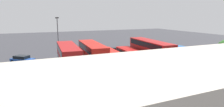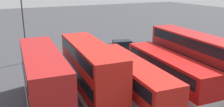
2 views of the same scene
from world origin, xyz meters
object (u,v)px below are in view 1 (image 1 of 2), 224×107
at_px(bus_double_decker_near_end, 150,52).
at_px(bus_single_deck_third, 113,61).
at_px(bus_double_decker_fourth, 92,56).
at_px(box_truck_blue, 176,54).
at_px(lamp_post_tall, 58,35).
at_px(bus_single_deck_second, 135,59).
at_px(bus_double_decker_fifth, 68,59).
at_px(car_hatchback_silver, 116,51).
at_px(car_small_green, 22,59).

relative_size(bus_double_decker_near_end, bus_single_deck_third, 0.96).
relative_size(bus_double_decker_near_end, bus_double_decker_fourth, 1.14).
height_order(box_truck_blue, lamp_post_tall, lamp_post_tall).
xyz_separation_m(bus_double_decker_fourth, lamp_post_tall, (3.51, -12.01, 2.52)).
bearing_deg(box_truck_blue, bus_double_decker_near_end, -0.53).
relative_size(bus_single_deck_second, bus_double_decker_fifth, 1.07).
height_order(bus_double_decker_near_end, car_hatchback_silver, bus_double_decker_near_end).
height_order(bus_double_decker_near_end, bus_single_deck_third, bus_double_decker_near_end).
bearing_deg(bus_double_decker_near_end, car_hatchback_silver, -85.58).
bearing_deg(bus_single_deck_second, bus_single_deck_third, -3.21).
bearing_deg(lamp_post_tall, car_small_green, 11.83).
distance_m(bus_double_decker_near_end, bus_double_decker_fourth, 10.53).
bearing_deg(bus_double_decker_near_end, lamp_post_tall, -42.83).
bearing_deg(car_hatchback_silver, bus_single_deck_second, 79.63).
height_order(bus_double_decker_fourth, lamp_post_tall, lamp_post_tall).
distance_m(bus_double_decker_near_end, bus_single_deck_second, 3.41).
relative_size(bus_single_deck_second, car_hatchback_silver, 2.52).
distance_m(bus_double_decker_near_end, box_truck_blue, 6.04).
bearing_deg(box_truck_blue, bus_single_deck_third, -0.42).
height_order(bus_double_decker_near_end, bus_double_decker_fifth, same).
distance_m(bus_single_deck_second, lamp_post_tall, 17.27).
distance_m(bus_single_deck_third, lamp_post_tall, 14.99).
height_order(car_hatchback_silver, lamp_post_tall, lamp_post_tall).
distance_m(bus_double_decker_fourth, car_small_green, 15.02).
distance_m(bus_single_deck_third, bus_double_decker_fifth, 7.28).
bearing_deg(bus_single_deck_second, car_hatchback_silver, -100.37).
height_order(bus_single_deck_second, car_hatchback_silver, bus_single_deck_second).
xyz_separation_m(car_small_green, lamp_post_tall, (-7.05, -1.48, 4.26)).
bearing_deg(bus_single_deck_third, bus_double_decker_near_end, 179.67).
relative_size(bus_single_deck_second, lamp_post_tall, 1.32).
relative_size(bus_single_deck_third, car_small_green, 2.71).
relative_size(bus_double_decker_near_end, bus_double_decker_fifth, 1.11).
xyz_separation_m(bus_single_deck_third, bus_double_decker_fifth, (7.21, -0.48, 0.82)).
bearing_deg(bus_single_deck_third, lamp_post_tall, -62.24).
xyz_separation_m(bus_single_deck_second, box_truck_blue, (-9.30, -0.12, 0.08)).
bearing_deg(car_hatchback_silver, car_small_green, 3.01).
distance_m(car_small_green, lamp_post_tall, 8.37).
bearing_deg(lamp_post_tall, bus_single_deck_second, 129.13).
distance_m(bus_double_decker_fifth, box_truck_blue, 20.42).
xyz_separation_m(bus_double_decker_fifth, box_truck_blue, (-20.40, 0.58, -0.74)).
bearing_deg(bus_double_decker_fifth, car_hatchback_silver, -138.15).
relative_size(bus_double_decker_fourth, car_small_green, 2.28).
height_order(bus_double_decker_near_end, car_small_green, bus_double_decker_near_end).
xyz_separation_m(car_hatchback_silver, car_small_green, (20.07, 1.06, 0.00)).
relative_size(bus_double_decker_fourth, bus_double_decker_fifth, 0.97).
distance_m(bus_single_deck_second, car_hatchback_silver, 12.97).
bearing_deg(box_truck_blue, car_hatchback_silver, -61.07).
relative_size(bus_single_deck_third, car_hatchback_silver, 2.73).
bearing_deg(bus_single_deck_second, bus_double_decker_near_end, -176.95).
distance_m(bus_double_decker_fourth, lamp_post_tall, 12.77).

